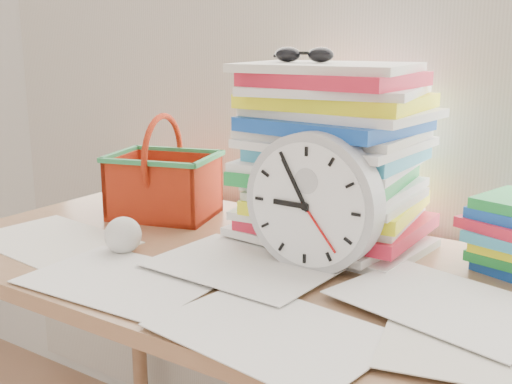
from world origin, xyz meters
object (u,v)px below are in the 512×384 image
Objects in this scene: desk at (264,300)px; clock at (314,203)px; paper_stack at (332,156)px; basket at (164,167)px.

desk is 0.23m from clock.
desk is at bearing -104.52° from paper_stack.
basket reaches higher than desk.
paper_stack is (0.05, 0.18, 0.26)m from desk.
basket is (-0.39, 0.15, 0.20)m from desk.
basket is at bearing 159.03° from desk.
basket is at bearing 165.23° from clock.
clock is at bearing -31.54° from basket.
clock is at bearing -73.45° from paper_stack.
desk is 5.72× the size of basket.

